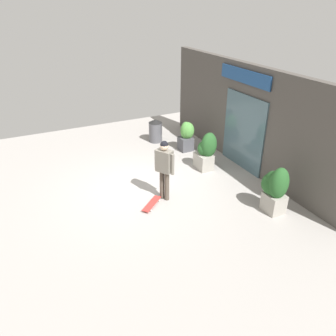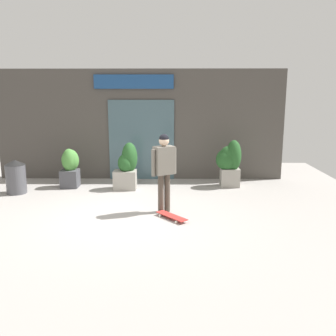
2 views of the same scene
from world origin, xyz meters
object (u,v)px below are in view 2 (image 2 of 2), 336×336
Objects in this scene: planter_box_mid at (230,161)px; planter_box_left at (70,166)px; trash_bin at (16,177)px; planter_box_right at (127,166)px; skateboarder at (164,165)px; skateboard at (172,216)px.

planter_box_left is at bearing -178.45° from planter_box_mid.
planter_box_left reaches higher than trash_bin.
trash_bin is at bearing -172.01° from planter_box_mid.
planter_box_right is 1.43× the size of trash_bin.
skateboarder reaches higher than skateboard.
planter_box_left is 1.43m from trash_bin.
planter_box_mid reaches higher than skateboard.
planter_box_mid is 5.78m from trash_bin.
trash_bin is at bearing -170.04° from planter_box_right.
trash_bin is (-1.25, -0.68, -0.15)m from planter_box_left.
planter_box_left is at bearing -159.76° from skateboarder.
skateboard is 0.58× the size of planter_box_right.
skateboard is 4.57m from trash_bin.
planter_box_left is at bearing 173.82° from planter_box_right.
skateboarder is 1.32× the size of planter_box_mid.
planter_box_right is 0.97× the size of planter_box_mid.
planter_box_left is 4.48m from planter_box_mid.
planter_box_mid is at bearing 5.97° from planter_box_right.
planter_box_right reaches higher than trash_bin.
planter_box_mid is at bearing 1.55° from planter_box_left.
skateboarder is 1.13m from skateboard.
planter_box_left is at bearing 28.63° from trash_bin.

